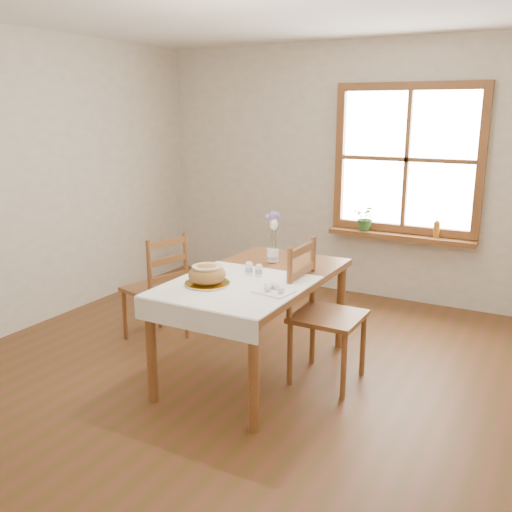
{
  "coord_description": "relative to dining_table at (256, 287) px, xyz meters",
  "views": [
    {
      "loc": [
        1.92,
        -3.19,
        1.93
      ],
      "look_at": [
        0.0,
        0.3,
        0.9
      ],
      "focal_mm": 40.0,
      "sensor_mm": 36.0,
      "label": 1
    }
  ],
  "objects": [
    {
      "name": "chair_right",
      "position": [
        0.52,
        0.12,
        -0.16
      ],
      "size": [
        0.5,
        0.47,
        1.01
      ],
      "primitive_type": null,
      "rotation": [
        0.0,
        0.0,
        1.57
      ],
      "color": "brown",
      "rests_on": "ground"
    },
    {
      "name": "bread_plate",
      "position": [
        -0.17,
        -0.38,
        0.1
      ],
      "size": [
        0.39,
        0.39,
        0.02
      ],
      "primitive_type": "cylinder",
      "rotation": [
        0.0,
        0.0,
        -0.36
      ],
      "color": "white",
      "rests_on": "table_linen"
    },
    {
      "name": "dining_table",
      "position": [
        0.0,
        0.0,
        0.0
      ],
      "size": [
        0.9,
        1.6,
        0.75
      ],
      "color": "brown",
      "rests_on": "ground"
    },
    {
      "name": "room_walls",
      "position": [
        0.0,
        -0.3,
        1.04
      ],
      "size": [
        4.6,
        5.1,
        2.65
      ],
      "color": "beige",
      "rests_on": "ground"
    },
    {
      "name": "window",
      "position": [
        0.5,
        2.17,
        0.79
      ],
      "size": [
        1.46,
        0.08,
        1.46
      ],
      "color": "brown",
      "rests_on": "ground"
    },
    {
      "name": "chair_left",
      "position": [
        -1.06,
        0.14,
        -0.2
      ],
      "size": [
        0.55,
        0.54,
        0.93
      ],
      "primitive_type": null,
      "rotation": [
        0.0,
        0.0,
        -1.82
      ],
      "color": "brown",
      "rests_on": "ground"
    },
    {
      "name": "table_linen",
      "position": [
        0.0,
        -0.3,
        0.09
      ],
      "size": [
        0.91,
        0.99,
        0.01
      ],
      "primitive_type": "cube",
      "color": "white",
      "rests_on": "dining_table"
    },
    {
      "name": "pepper_shaker",
      "position": [
        0.05,
        -0.04,
        0.14
      ],
      "size": [
        0.06,
        0.06,
        0.1
      ],
      "primitive_type": "cylinder",
      "rotation": [
        0.0,
        0.0,
        0.3
      ],
      "color": "white",
      "rests_on": "table_linen"
    },
    {
      "name": "amber_bottle",
      "position": [
        0.85,
        2.1,
        0.14
      ],
      "size": [
        0.07,
        0.07,
        0.17
      ],
      "primitive_type": "cylinder",
      "rotation": [
        0.0,
        0.0,
        0.1
      ],
      "color": "#AF7320",
      "rests_on": "window_sill"
    },
    {
      "name": "egg_napkin",
      "position": [
        0.3,
        -0.3,
        0.1
      ],
      "size": [
        0.26,
        0.23,
        0.01
      ],
      "primitive_type": "cube",
      "rotation": [
        0.0,
        0.0,
        -0.15
      ],
      "color": "white",
      "rests_on": "table_linen"
    },
    {
      "name": "potted_plant",
      "position": [
        0.14,
        2.1,
        0.15
      ],
      "size": [
        0.28,
        0.3,
        0.21
      ],
      "primitive_type": "imported",
      "rotation": [
        0.0,
        0.0,
        -0.19
      ],
      "color": "#326C2B",
      "rests_on": "window_sill"
    },
    {
      "name": "window_sill",
      "position": [
        0.5,
        2.1,
        0.03
      ],
      "size": [
        1.46,
        0.2,
        0.05
      ],
      "color": "brown",
      "rests_on": "ground"
    },
    {
      "name": "lavender_bouquet",
      "position": [
        -0.07,
        0.39,
        0.34
      ],
      "size": [
        0.16,
        0.16,
        0.3
      ],
      "primitive_type": null,
      "color": "#7D5FA9",
      "rests_on": "flower_vase"
    },
    {
      "name": "flower_vase",
      "position": [
        -0.07,
        0.39,
        0.14
      ],
      "size": [
        0.1,
        0.1,
        0.1
      ],
      "primitive_type": "cylinder",
      "rotation": [
        0.0,
        0.0,
        -0.07
      ],
      "color": "white",
      "rests_on": "dining_table"
    },
    {
      "name": "eggs",
      "position": [
        0.3,
        -0.3,
        0.13
      ],
      "size": [
        0.2,
        0.18,
        0.04
      ],
      "primitive_type": null,
      "rotation": [
        0.0,
        0.0,
        -0.15
      ],
      "color": "white",
      "rests_on": "egg_napkin"
    },
    {
      "name": "bread_loaf",
      "position": [
        -0.17,
        -0.38,
        0.18
      ],
      "size": [
        0.26,
        0.26,
        0.14
      ],
      "primitive_type": "ellipsoid",
      "color": "#AF7F3E",
      "rests_on": "bread_plate"
    },
    {
      "name": "ground",
      "position": [
        0.0,
        -0.3,
        -0.66
      ],
      "size": [
        5.0,
        5.0,
        0.0
      ],
      "primitive_type": "plane",
      "color": "brown",
      "rests_on": "ground"
    },
    {
      "name": "salt_shaker",
      "position": [
        -0.04,
        -0.04,
        0.15
      ],
      "size": [
        0.07,
        0.07,
        0.11
      ],
      "primitive_type": "cylinder",
      "rotation": [
        0.0,
        0.0,
        -0.23
      ],
      "color": "white",
      "rests_on": "table_linen"
    }
  ]
}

